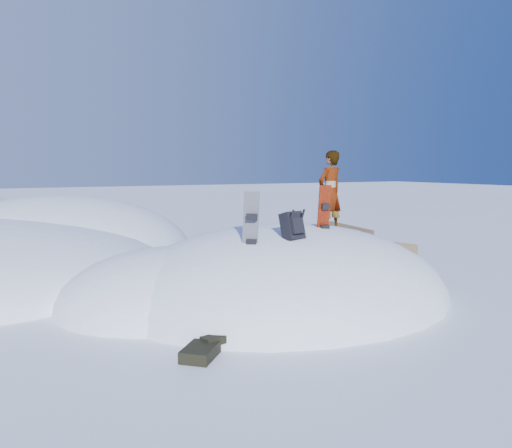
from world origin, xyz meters
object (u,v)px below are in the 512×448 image
snowboard_red (324,220)px  backpack (293,226)px  snowboard_dark (251,233)px  person (330,192)px

snowboard_red → backpack: snowboard_red is taller
snowboard_dark → backpack: size_ratio=2.48×
person → backpack: bearing=28.4°
snowboard_dark → person: person is taller
snowboard_dark → person: (2.96, 1.72, 0.58)m
snowboard_dark → snowboard_red: bearing=54.2°
snowboard_red → backpack: (-1.07, -0.55, -0.01)m
snowboard_red → person: 1.83m
snowboard_red → snowboard_dark: size_ratio=0.95×
snowboard_red → backpack: 1.20m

